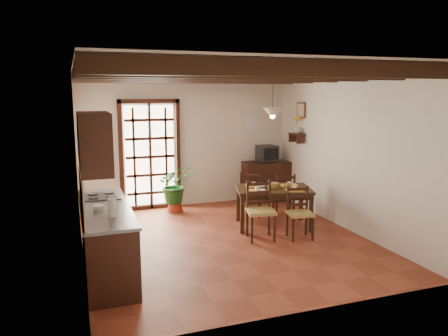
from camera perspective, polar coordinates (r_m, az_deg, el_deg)
name	(u,v)px	position (r m, az deg, el deg)	size (l,w,h in m)	color
ground_plane	(226,241)	(7.30, 0.31, -9.49)	(5.00, 5.00, 0.00)	brown
room_shell	(226,131)	(6.91, 0.32, 4.85)	(4.52, 5.02, 2.81)	silver
ceiling_beams	(227,75)	(6.89, 0.33, 12.11)	(4.50, 4.34, 0.20)	black
french_door	(150,153)	(9.14, -9.64, 1.94)	(1.26, 0.11, 2.32)	white
kitchen_counter	(106,238)	(6.21, -15.16, -8.79)	(0.64, 2.25, 1.38)	black
upper_cabinet	(94,143)	(5.22, -16.56, 3.13)	(0.35, 0.80, 0.70)	black
range_hood	(92,141)	(6.47, -16.89, 3.34)	(0.38, 0.60, 0.54)	white
counter_items	(104,202)	(6.16, -15.43, -4.24)	(0.50, 1.43, 0.25)	black
dining_table	(273,193)	(7.94, 6.47, -3.25)	(1.50, 1.17, 0.72)	#331F10
chair_near_left	(260,221)	(7.33, 4.78, -6.96)	(0.51, 0.50, 0.97)	tan
chair_near_right	(300,222)	(7.46, 9.84, -7.02)	(0.46, 0.44, 0.86)	tan
chair_far_left	(250,202)	(8.62, 3.46, -4.47)	(0.55, 0.54, 0.91)	tan
chair_far_right	(284,202)	(8.73, 7.79, -4.46)	(0.48, 0.46, 0.86)	tan
table_setting	(274,188)	(7.92, 6.48, -2.65)	(0.96, 0.64, 0.09)	yellow
table_bowl	(260,186)	(7.92, 4.75, -2.37)	(0.22, 0.22, 0.05)	white
sideboard	(267,181)	(9.82, 5.59, -1.74)	(1.05, 0.47, 0.89)	black
crt_tv	(267,153)	(9.71, 5.67, 1.92)	(0.42, 0.40, 0.35)	black
fuse_box	(252,122)	(9.77, 3.71, 5.95)	(0.25, 0.03, 0.32)	white
plant_pot	(175,206)	(9.04, -6.42, -4.97)	(0.33, 0.33, 0.20)	maroon
potted_plant	(175,184)	(8.93, -6.48, -2.12)	(1.80, 1.54, 2.00)	#144C19
wall_shelf	(297,136)	(9.28, 9.48, 4.14)	(0.20, 0.42, 0.20)	black
shelf_vase	(297,129)	(9.27, 9.51, 5.00)	(0.15, 0.15, 0.15)	#B2BFB2
shelf_flowers	(297,119)	(9.25, 9.54, 6.28)	(0.14, 0.14, 0.36)	yellow
framed_picture	(301,110)	(9.28, 10.03, 7.47)	(0.03, 0.32, 0.32)	brown
pendant_lamp	(273,112)	(7.83, 6.36, 7.32)	(0.36, 0.36, 0.84)	black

